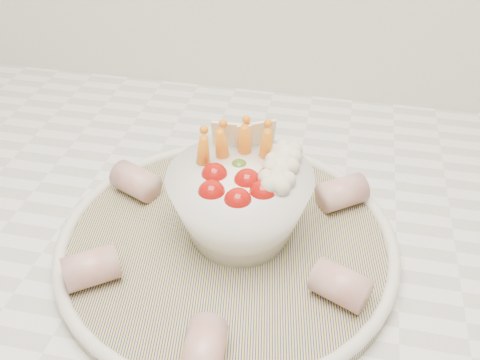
# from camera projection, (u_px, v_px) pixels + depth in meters

# --- Properties ---
(serving_platter) EXTENTS (0.37, 0.37, 0.02)m
(serving_platter) POSITION_uv_depth(u_px,v_px,m) (227.00, 242.00, 0.52)
(serving_platter) COLOR navy
(serving_platter) RESTS_ON kitchen_counter
(veggie_bowl) EXTENTS (0.13, 0.13, 0.10)m
(veggie_bowl) POSITION_uv_depth(u_px,v_px,m) (241.00, 200.00, 0.50)
(veggie_bowl) COLOR white
(veggie_bowl) RESTS_ON serving_platter
(cured_meat_rolls) EXTENTS (0.28, 0.32, 0.03)m
(cured_meat_rolls) POSITION_uv_depth(u_px,v_px,m) (227.00, 227.00, 0.51)
(cured_meat_rolls) COLOR #AB504E
(cured_meat_rolls) RESTS_ON serving_platter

